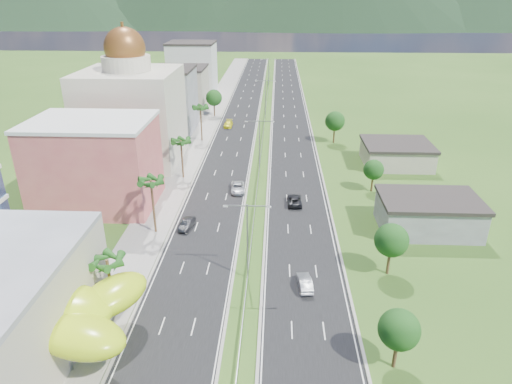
# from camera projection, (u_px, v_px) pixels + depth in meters

# --- Properties ---
(ground) EXTENTS (500.00, 500.00, 0.00)m
(ground) POSITION_uv_depth(u_px,v_px,m) (242.00, 328.00, 52.30)
(ground) COLOR #2D5119
(ground) RESTS_ON ground
(road_left) EXTENTS (11.00, 260.00, 0.04)m
(road_left) POSITION_uv_depth(u_px,v_px,m) (239.00, 121.00, 134.69)
(road_left) COLOR black
(road_left) RESTS_ON ground
(road_right) EXTENTS (11.00, 260.00, 0.04)m
(road_right) POSITION_uv_depth(u_px,v_px,m) (290.00, 121.00, 134.06)
(road_right) COLOR black
(road_right) RESTS_ON ground
(sidewalk_left) EXTENTS (7.00, 260.00, 0.12)m
(sidewalk_left) POSITION_uv_depth(u_px,v_px,m) (207.00, 120.00, 135.07)
(sidewalk_left) COLOR gray
(sidewalk_left) RESTS_ON ground
(median_guardrail) EXTENTS (0.10, 216.06, 0.76)m
(median_guardrail) POSITION_uv_depth(u_px,v_px,m) (263.00, 137.00, 117.70)
(median_guardrail) COLOR gray
(median_guardrail) RESTS_ON ground
(streetlight_median_b) EXTENTS (6.04, 0.25, 11.00)m
(streetlight_median_b) POSITION_uv_depth(u_px,v_px,m) (247.00, 234.00, 58.66)
(streetlight_median_b) COLOR gray
(streetlight_median_b) RESTS_ON ground
(streetlight_median_c) EXTENTS (6.04, 0.25, 11.00)m
(streetlight_median_c) POSITION_uv_depth(u_px,v_px,m) (259.00, 140.00, 95.15)
(streetlight_median_c) COLOR gray
(streetlight_median_c) RESTS_ON ground
(streetlight_median_d) EXTENTS (6.04, 0.25, 11.00)m
(streetlight_median_d) POSITION_uv_depth(u_px,v_px,m) (265.00, 94.00, 136.19)
(streetlight_median_d) COLOR gray
(streetlight_median_d) RESTS_ON ground
(streetlight_median_e) EXTENTS (6.04, 0.25, 11.00)m
(streetlight_median_e) POSITION_uv_depth(u_px,v_px,m) (268.00, 70.00, 177.23)
(streetlight_median_e) COLOR gray
(streetlight_median_e) RESTS_ON ground
(lime_canopy) EXTENTS (18.00, 15.00, 7.40)m
(lime_canopy) POSITION_uv_depth(u_px,v_px,m) (48.00, 311.00, 47.45)
(lime_canopy) COLOR #AFD114
(lime_canopy) RESTS_ON ground
(pink_shophouse) EXTENTS (20.00, 15.00, 15.00)m
(pink_shophouse) POSITION_uv_depth(u_px,v_px,m) (95.00, 165.00, 79.59)
(pink_shophouse) COLOR #BC4D52
(pink_shophouse) RESTS_ON ground
(domed_building) EXTENTS (20.00, 20.00, 28.70)m
(domed_building) POSITION_uv_depth(u_px,v_px,m) (132.00, 111.00, 99.00)
(domed_building) COLOR beige
(domed_building) RESTS_ON ground
(midrise_grey) EXTENTS (16.00, 15.00, 16.00)m
(midrise_grey) POSITION_uv_depth(u_px,v_px,m) (164.00, 101.00, 123.13)
(midrise_grey) COLOR gray
(midrise_grey) RESTS_ON ground
(midrise_beige) EXTENTS (16.00, 15.00, 13.00)m
(midrise_beige) POSITION_uv_depth(u_px,v_px,m) (180.00, 90.00, 143.81)
(midrise_beige) COLOR #B3A894
(midrise_beige) RESTS_ON ground
(midrise_white) EXTENTS (16.00, 15.00, 18.00)m
(midrise_white) POSITION_uv_depth(u_px,v_px,m) (193.00, 70.00, 163.76)
(midrise_white) COLOR silver
(midrise_white) RESTS_ON ground
(shed_near) EXTENTS (15.00, 10.00, 5.00)m
(shed_near) POSITION_uv_depth(u_px,v_px,m) (428.00, 215.00, 72.91)
(shed_near) COLOR gray
(shed_near) RESTS_ON ground
(shed_far) EXTENTS (14.00, 12.00, 4.40)m
(shed_far) POSITION_uv_depth(u_px,v_px,m) (396.00, 155.00, 100.31)
(shed_far) COLOR #B3A894
(shed_far) RESTS_ON ground
(palm_tree_b) EXTENTS (3.60, 3.60, 8.10)m
(palm_tree_b) POSITION_uv_depth(u_px,v_px,m) (107.00, 263.00, 51.89)
(palm_tree_b) COLOR #47301C
(palm_tree_b) RESTS_ON ground
(palm_tree_c) EXTENTS (3.60, 3.60, 9.60)m
(palm_tree_c) POSITION_uv_depth(u_px,v_px,m) (151.00, 183.00, 69.54)
(palm_tree_c) COLOR #47301C
(palm_tree_c) RESTS_ON ground
(palm_tree_d) EXTENTS (3.60, 3.60, 8.60)m
(palm_tree_d) POSITION_uv_depth(u_px,v_px,m) (181.00, 143.00, 90.91)
(palm_tree_d) COLOR #47301C
(palm_tree_d) RESTS_ON ground
(palm_tree_e) EXTENTS (3.60, 3.60, 9.40)m
(palm_tree_e) POSITION_uv_depth(u_px,v_px,m) (200.00, 109.00, 113.40)
(palm_tree_e) COLOR #47301C
(palm_tree_e) RESTS_ON ground
(leafy_tree_lfar) EXTENTS (4.90, 4.90, 8.05)m
(leafy_tree_lfar) POSITION_uv_depth(u_px,v_px,m) (214.00, 98.00, 137.32)
(leafy_tree_lfar) COLOR #47301C
(leafy_tree_lfar) RESTS_ON ground
(leafy_tree_ra) EXTENTS (4.20, 4.20, 6.90)m
(leafy_tree_ra) POSITION_uv_depth(u_px,v_px,m) (399.00, 330.00, 45.12)
(leafy_tree_ra) COLOR #47301C
(leafy_tree_ra) RESTS_ON ground
(leafy_tree_rb) EXTENTS (4.55, 4.55, 7.47)m
(leafy_tree_rb) POSITION_uv_depth(u_px,v_px,m) (391.00, 240.00, 60.33)
(leafy_tree_rb) COLOR #47301C
(leafy_tree_rb) RESTS_ON ground
(leafy_tree_rc) EXTENTS (3.85, 3.85, 6.33)m
(leafy_tree_rc) POSITION_uv_depth(u_px,v_px,m) (374.00, 170.00, 86.07)
(leafy_tree_rc) COLOR #47301C
(leafy_tree_rc) RESTS_ON ground
(leafy_tree_rd) EXTENTS (4.90, 4.90, 8.05)m
(leafy_tree_rd) POSITION_uv_depth(u_px,v_px,m) (335.00, 121.00, 113.11)
(leafy_tree_rd) COLOR #47301C
(leafy_tree_rd) RESTS_ON ground
(mountain_ridge) EXTENTS (860.00, 140.00, 90.00)m
(mountain_ridge) POSITION_uv_depth(u_px,v_px,m) (334.00, 27.00, 460.22)
(mountain_ridge) COLOR black
(mountain_ridge) RESTS_ON ground
(car_dark_left) EXTENTS (2.28, 4.68, 1.48)m
(car_dark_left) POSITION_uv_depth(u_px,v_px,m) (187.00, 224.00, 73.85)
(car_dark_left) COLOR black
(car_dark_left) RESTS_ON road_left
(car_silver_mid_left) EXTENTS (3.10, 5.76, 1.54)m
(car_silver_mid_left) POSITION_uv_depth(u_px,v_px,m) (238.00, 188.00, 87.33)
(car_silver_mid_left) COLOR #AFB2B7
(car_silver_mid_left) RESTS_ON road_left
(car_yellow_far_left) EXTENTS (2.32, 5.49, 1.58)m
(car_yellow_far_left) POSITION_uv_depth(u_px,v_px,m) (228.00, 124.00, 128.28)
(car_yellow_far_left) COLOR yellow
(car_yellow_far_left) RESTS_ON road_left
(car_silver_right) EXTENTS (2.11, 4.81, 1.54)m
(car_silver_right) POSITION_uv_depth(u_px,v_px,m) (305.00, 282.00, 59.12)
(car_silver_right) COLOR #999BA0
(car_silver_right) RESTS_ON road_right
(car_dark_far_right) EXTENTS (2.65, 5.49, 1.50)m
(car_dark_far_right) POSITION_uv_depth(u_px,v_px,m) (294.00, 200.00, 82.23)
(car_dark_far_right) COLOR black
(car_dark_far_right) RESTS_ON road_right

